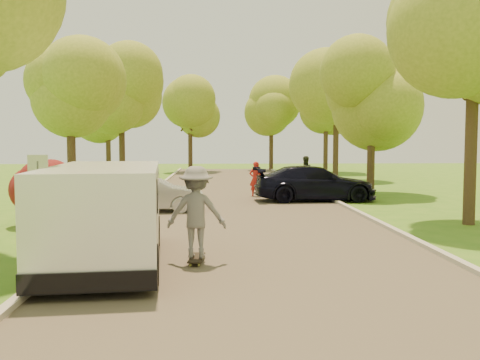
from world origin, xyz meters
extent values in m
plane|color=#3E761C|center=(0.00, 0.00, 0.00)|extent=(100.00, 100.00, 0.00)
cube|color=#4C4438|center=(0.00, 8.00, 0.01)|extent=(8.00, 60.00, 0.01)
cube|color=#B2AD9E|center=(-4.05, 8.00, 0.06)|extent=(0.18, 60.00, 0.12)
cube|color=#B2AD9E|center=(4.05, 8.00, 0.06)|extent=(0.18, 60.00, 0.12)
cylinder|color=#59595E|center=(-5.80, 4.00, 1.00)|extent=(0.06, 0.06, 2.00)
cube|color=white|center=(-5.80, 4.00, 1.90)|extent=(0.55, 0.04, 0.55)
cylinder|color=#382619|center=(-6.30, 5.50, 0.35)|extent=(0.12, 0.12, 0.70)
sphere|color=#590F0F|center=(-6.30, 5.50, 1.10)|extent=(1.70, 1.70, 1.70)
cylinder|color=#382619|center=(-7.00, 12.00, 1.57)|extent=(0.36, 0.36, 3.15)
sphere|color=olive|center=(-7.00, 12.00, 4.41)|extent=(4.20, 4.20, 4.20)
sphere|color=olive|center=(-6.37, 12.00, 5.04)|extent=(3.15, 3.15, 3.15)
cylinder|color=#382619|center=(-6.60, 22.00, 1.91)|extent=(0.36, 0.36, 3.83)
sphere|color=olive|center=(-6.60, 22.00, 5.27)|extent=(4.80, 4.80, 4.80)
sphere|color=olive|center=(-5.88, 22.00, 5.99)|extent=(3.60, 3.60, 3.60)
cylinder|color=#382619|center=(6.80, 5.00, 1.91)|extent=(0.36, 0.36, 3.83)
sphere|color=olive|center=(6.80, 5.00, 5.33)|extent=(5.00, 5.00, 5.00)
cylinder|color=#382619|center=(6.40, 14.00, 1.69)|extent=(0.36, 0.36, 3.38)
sphere|color=olive|center=(6.40, 14.00, 4.70)|extent=(4.40, 4.40, 4.40)
sphere|color=olive|center=(7.06, 14.00, 5.36)|extent=(3.30, 3.30, 3.30)
cylinder|color=#382619|center=(7.00, 24.00, 2.02)|extent=(0.36, 0.36, 4.05)
sphere|color=olive|center=(7.00, 24.00, 5.61)|extent=(5.20, 5.20, 5.20)
sphere|color=olive|center=(7.78, 24.00, 6.39)|extent=(3.90, 3.90, 3.90)
cylinder|color=#382619|center=(-9.00, 30.00, 1.80)|extent=(0.36, 0.36, 3.60)
sphere|color=olive|center=(-9.00, 30.00, 5.10)|extent=(5.00, 5.00, 5.00)
sphere|color=olive|center=(-8.25, 30.00, 5.85)|extent=(3.75, 3.75, 3.75)
cylinder|color=#382619|center=(8.00, 32.00, 1.91)|extent=(0.36, 0.36, 3.83)
sphere|color=olive|center=(8.00, 32.00, 5.33)|extent=(5.00, 5.00, 5.00)
sphere|color=olive|center=(8.75, 32.00, 6.08)|extent=(3.75, 3.75, 3.75)
cylinder|color=#382619|center=(-3.00, 34.00, 1.69)|extent=(0.36, 0.36, 3.38)
sphere|color=olive|center=(-3.00, 34.00, 4.81)|extent=(4.80, 4.80, 4.80)
sphere|color=olive|center=(-2.28, 34.00, 5.53)|extent=(3.60, 3.60, 3.60)
cylinder|color=#382619|center=(4.00, 36.00, 1.80)|extent=(0.36, 0.36, 3.60)
sphere|color=olive|center=(4.00, 36.00, 5.10)|extent=(5.00, 5.00, 5.00)
sphere|color=olive|center=(4.75, 36.00, 5.85)|extent=(3.75, 3.75, 3.75)
cube|color=white|center=(-3.20, 0.16, 1.12)|extent=(2.62, 5.54, 1.84)
cube|color=black|center=(-3.20, 0.16, 0.33)|extent=(2.66, 5.65, 0.33)
cube|color=black|center=(-3.23, 0.44, 1.56)|extent=(2.51, 3.99, 0.61)
cylinder|color=black|center=(-3.97, -1.71, 0.37)|extent=(0.34, 0.76, 0.74)
cylinder|color=black|center=(-2.08, -1.53, 0.37)|extent=(0.34, 0.76, 0.74)
cylinder|color=black|center=(-4.32, 1.85, 0.37)|extent=(0.34, 0.76, 0.74)
cylinder|color=black|center=(-2.43, 2.03, 0.37)|extent=(0.34, 0.76, 0.74)
imported|color=#A9A9AE|center=(-3.30, 8.46, 0.64)|extent=(3.94, 1.46, 1.29)
imported|color=black|center=(3.30, 11.62, 0.75)|extent=(5.25, 2.31, 1.50)
cube|color=black|center=(-1.34, 0.19, 0.11)|extent=(0.35, 1.00, 0.02)
cylinder|color=#BFCC4C|center=(-1.23, 0.53, 0.05)|extent=(0.04, 0.08, 0.08)
cylinder|color=#BFCC4C|center=(-1.40, 0.54, 0.05)|extent=(0.04, 0.08, 0.08)
cylinder|color=#BFCC4C|center=(-1.28, -0.17, 0.05)|extent=(0.04, 0.08, 0.08)
cylinder|color=#BFCC4C|center=(-1.46, -0.15, 0.05)|extent=(0.04, 0.08, 0.08)
imported|color=slate|center=(-1.34, 0.19, 1.08)|extent=(1.28, 0.81, 1.91)
imported|color=#B4211B|center=(0.92, 13.60, 0.81)|extent=(0.59, 0.39, 1.61)
imported|color=#272E1C|center=(3.80, 17.10, 0.88)|extent=(1.01, 0.88, 1.76)
camera|label=1|loc=(-0.95, -10.85, 2.54)|focal=40.00mm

